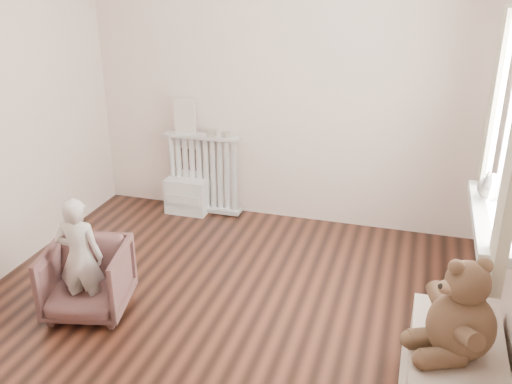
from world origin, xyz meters
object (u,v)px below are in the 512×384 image
(toy_vanity, at_px, (188,185))
(armchair, at_px, (87,279))
(teddy_bear, at_px, (463,314))
(child, at_px, (80,258))
(plush_cat, at_px, (490,184))
(radiator, at_px, (203,174))
(toy_bench, at_px, (453,380))

(toy_vanity, height_order, armchair, toy_vanity)
(toy_vanity, bearing_deg, teddy_bear, -41.56)
(child, height_order, plush_cat, plush_cat)
(child, height_order, teddy_bear, teddy_bear)
(child, bearing_deg, armchair, -102.88)
(radiator, height_order, child, child)
(toy_vanity, distance_m, armchair, 1.79)
(radiator, relative_size, armchair, 1.41)
(toy_bench, relative_size, plush_cat, 3.72)
(radiator, height_order, plush_cat, plush_cat)
(toy_vanity, distance_m, toy_bench, 3.17)
(toy_vanity, height_order, toy_bench, toy_vanity)
(armchair, bearing_deg, toy_bench, -19.23)
(radiator, xyz_separation_m, toy_bench, (2.27, -2.08, -0.19))
(radiator, bearing_deg, toy_bench, -42.57)
(radiator, distance_m, toy_vanity, 0.19)
(armchair, bearing_deg, toy_vanity, 77.13)
(toy_vanity, xyz_separation_m, armchair, (0.00, -1.79, -0.02))
(armchair, xyz_separation_m, plush_cat, (2.55, 0.66, 0.75))
(radiator, xyz_separation_m, teddy_bear, (2.25, -2.16, 0.28))
(teddy_bear, bearing_deg, armchair, 148.35)
(armchair, height_order, child, child)
(toy_vanity, xyz_separation_m, teddy_bear, (2.40, -2.13, 0.40))
(radiator, xyz_separation_m, plush_cat, (2.41, -1.15, 0.61))
(radiator, distance_m, teddy_bear, 3.13)
(plush_cat, bearing_deg, armchair, -165.00)
(toy_bench, xyz_separation_m, teddy_bear, (-0.01, -0.08, 0.47))
(radiator, xyz_separation_m, child, (-0.15, -1.87, 0.06))
(radiator, bearing_deg, plush_cat, -25.54)
(toy_vanity, xyz_separation_m, toy_bench, (2.42, -2.05, -0.08))
(armchair, relative_size, child, 0.64)
(child, bearing_deg, toy_vanity, -102.87)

